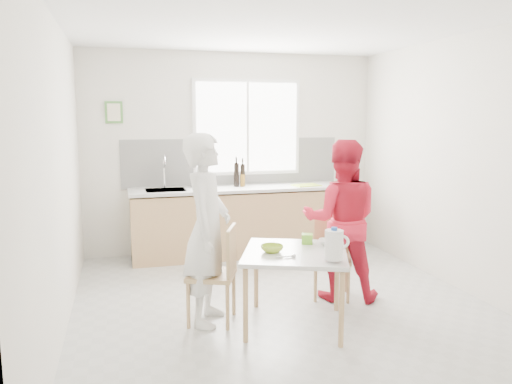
# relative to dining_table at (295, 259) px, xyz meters

# --- Properties ---
(ground) EXTENTS (4.50, 4.50, 0.00)m
(ground) POSITION_rel_dining_table_xyz_m (0.04, 0.44, -0.61)
(ground) COLOR #B7B7B2
(ground) RESTS_ON ground
(room_shell) EXTENTS (4.50, 4.50, 4.50)m
(room_shell) POSITION_rel_dining_table_xyz_m (0.04, 0.44, 1.03)
(room_shell) COLOR silver
(room_shell) RESTS_ON ground
(window) EXTENTS (1.50, 0.06, 1.30)m
(window) POSITION_rel_dining_table_xyz_m (0.24, 2.66, 1.09)
(window) COLOR white
(window) RESTS_ON room_shell
(backsplash) EXTENTS (3.00, 0.02, 0.65)m
(backsplash) POSITION_rel_dining_table_xyz_m (0.04, 2.68, 0.62)
(backsplash) COLOR white
(backsplash) RESTS_ON room_shell
(picture_frame) EXTENTS (0.22, 0.03, 0.28)m
(picture_frame) POSITION_rel_dining_table_xyz_m (-1.51, 2.67, 1.29)
(picture_frame) COLOR #508D40
(picture_frame) RESTS_ON room_shell
(kitchen_counter) EXTENTS (2.84, 0.64, 1.37)m
(kitchen_counter) POSITION_rel_dining_table_xyz_m (0.04, 2.39, -0.19)
(kitchen_counter) COLOR tan
(kitchen_counter) RESTS_ON ground
(dining_table) EXTENTS (1.15, 1.15, 0.68)m
(dining_table) POSITION_rel_dining_table_xyz_m (0.00, 0.00, 0.00)
(dining_table) COLOR silver
(dining_table) RESTS_ON ground
(chair_left) EXTENTS (0.53, 0.53, 0.88)m
(chair_left) POSITION_rel_dining_table_xyz_m (-0.64, 0.25, -0.12)
(chair_left) COLOR tan
(chair_left) RESTS_ON ground
(chair_far) EXTENTS (0.49, 0.49, 0.82)m
(chair_far) POSITION_rel_dining_table_xyz_m (0.62, 0.63, -0.16)
(chair_far) COLOR tan
(chair_far) RESTS_ON ground
(person_white) EXTENTS (0.61, 0.73, 1.71)m
(person_white) POSITION_rel_dining_table_xyz_m (-0.73, 0.29, 0.24)
(person_white) COLOR white
(person_white) RESTS_ON ground
(person_red) EXTENTS (0.96, 0.86, 1.62)m
(person_red) POSITION_rel_dining_table_xyz_m (0.68, 0.54, 0.20)
(person_red) COLOR red
(person_red) RESTS_ON ground
(bowl_green) EXTENTS (0.25, 0.25, 0.06)m
(bowl_green) POSITION_rel_dining_table_xyz_m (-0.20, 0.03, 0.10)
(bowl_green) COLOR #9DC12C
(bowl_green) RESTS_ON dining_table
(bowl_white) EXTENTS (0.25, 0.25, 0.05)m
(bowl_white) POSITION_rel_dining_table_xyz_m (0.37, 0.12, 0.09)
(bowl_white) COLOR silver
(bowl_white) RESTS_ON dining_table
(milk_jug) EXTENTS (0.21, 0.15, 0.27)m
(milk_jug) POSITION_rel_dining_table_xyz_m (0.20, -0.38, 0.21)
(milk_jug) COLOR white
(milk_jug) RESTS_ON dining_table
(green_box) EXTENTS (0.13, 0.13, 0.09)m
(green_box) POSITION_rel_dining_table_xyz_m (0.20, 0.22, 0.12)
(green_box) COLOR #6DBB2B
(green_box) RESTS_ON dining_table
(spoon) EXTENTS (0.16, 0.02, 0.01)m
(spoon) POSITION_rel_dining_table_xyz_m (-0.16, -0.18, 0.08)
(spoon) COLOR #A5A5AA
(spoon) RESTS_ON dining_table
(cutting_board) EXTENTS (0.39, 0.30, 0.01)m
(cutting_board) POSITION_rel_dining_table_xyz_m (0.97, 2.28, 0.32)
(cutting_board) COLOR #ABCC2F
(cutting_board) RESTS_ON kitchen_counter
(wine_bottle_a) EXTENTS (0.07, 0.07, 0.32)m
(wine_bottle_a) POSITION_rel_dining_table_xyz_m (0.03, 2.44, 0.47)
(wine_bottle_a) COLOR black
(wine_bottle_a) RESTS_ON kitchen_counter
(wine_bottle_b) EXTENTS (0.07, 0.07, 0.30)m
(wine_bottle_b) POSITION_rel_dining_table_xyz_m (0.13, 2.48, 0.46)
(wine_bottle_b) COLOR black
(wine_bottle_b) RESTS_ON kitchen_counter
(jar_amber) EXTENTS (0.06, 0.06, 0.16)m
(jar_amber) POSITION_rel_dining_table_xyz_m (0.11, 2.42, 0.39)
(jar_amber) COLOR brown
(jar_amber) RESTS_ON kitchen_counter
(soap_bottle) EXTENTS (0.09, 0.09, 0.19)m
(soap_bottle) POSITION_rel_dining_table_xyz_m (-0.49, 2.52, 0.41)
(soap_bottle) COLOR #999999
(soap_bottle) RESTS_ON kitchen_counter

